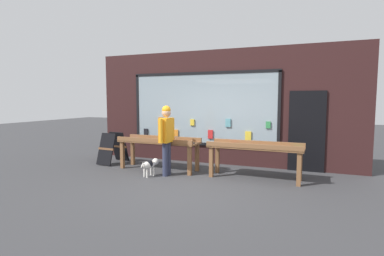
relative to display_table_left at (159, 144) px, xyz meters
name	(u,v)px	position (x,y,z in m)	size (l,w,h in m)	color
ground_plane	(188,184)	(1.27, -1.02, -0.69)	(40.00, 40.00, 0.00)	#38383A
shopfront_facade	(220,108)	(1.28, 1.37, 0.94)	(7.81, 0.29, 3.29)	#331919
display_table_left	(159,144)	(0.00, 0.00, 0.00)	(2.22, 0.71, 0.87)	brown
display_table_right	(255,150)	(2.54, 0.00, 0.00)	(2.22, 0.68, 0.87)	brown
person_browsing	(166,135)	(0.47, -0.48, 0.32)	(0.23, 0.68, 1.73)	#2D334C
small_dog	(150,164)	(0.12, -0.69, -0.40)	(0.28, 0.58, 0.41)	white
sandwich_board_sign	(113,148)	(-1.65, 0.23, -0.23)	(0.62, 0.90, 0.89)	black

